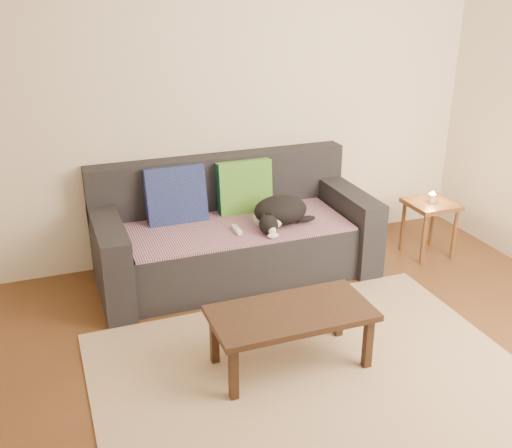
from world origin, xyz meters
name	(u,v)px	position (x,y,z in m)	size (l,w,h in m)	color
ground	(321,390)	(0.00, 0.00, 0.00)	(4.50, 4.50, 0.00)	brown
back_wall	(214,98)	(0.00, 2.00, 1.30)	(4.50, 0.04, 2.60)	beige
sofa	(233,236)	(0.00, 1.57, 0.31)	(2.10, 0.94, 0.87)	#232328
throw_blanket	(237,226)	(0.00, 1.48, 0.43)	(1.66, 0.74, 0.02)	#3E2545
cushion_navy	(176,197)	(-0.40, 1.74, 0.63)	(0.46, 0.11, 0.46)	#12144E
cushion_green	(244,188)	(0.15, 1.74, 0.63)	(0.43, 0.11, 0.43)	#0B482B
cat	(280,212)	(0.31, 1.38, 0.54)	(0.50, 0.44, 0.22)	black
wii_remote_a	(237,230)	(-0.04, 1.36, 0.46)	(0.15, 0.04, 0.03)	white
wii_remote_b	(257,220)	(0.16, 1.48, 0.46)	(0.15, 0.04, 0.03)	white
side_table	(430,211)	(1.63, 1.32, 0.38)	(0.37, 0.37, 0.47)	brown
candle	(432,198)	(1.63, 1.32, 0.50)	(0.06, 0.06, 0.09)	beige
rug	(310,374)	(0.00, 0.15, 0.01)	(2.50, 1.80, 0.01)	tan
coffee_table	(291,318)	(-0.07, 0.28, 0.33)	(0.95, 0.48, 0.38)	#312113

